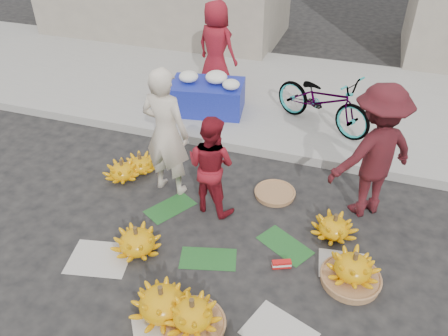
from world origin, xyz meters
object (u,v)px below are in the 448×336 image
(flower_table, at_px, (208,95))
(bicycle, at_px, (323,100))
(vendor_cream, at_px, (166,133))
(banana_bunch_4, at_px, (352,270))
(banana_bunch_0, at_px, (137,241))

(flower_table, bearing_deg, bicycle, -7.08)
(flower_table, bearing_deg, vendor_cream, -93.28)
(banana_bunch_4, bearing_deg, flower_table, 132.24)
(banana_bunch_4, distance_m, bicycle, 3.31)
(banana_bunch_0, relative_size, flower_table, 0.53)
(bicycle, bearing_deg, vendor_cream, 169.53)
(banana_bunch_4, bearing_deg, bicycle, 104.50)
(vendor_cream, bearing_deg, banana_bunch_0, 103.04)
(vendor_cream, xyz_separation_m, bicycle, (1.74, 2.27, -0.31))
(banana_bunch_0, bearing_deg, bicycle, 65.44)
(vendor_cream, relative_size, bicycle, 1.00)
(banana_bunch_0, height_order, flower_table, flower_table)
(vendor_cream, distance_m, bicycle, 2.87)
(banana_bunch_0, relative_size, bicycle, 0.40)
(banana_bunch_4, relative_size, flower_table, 0.50)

